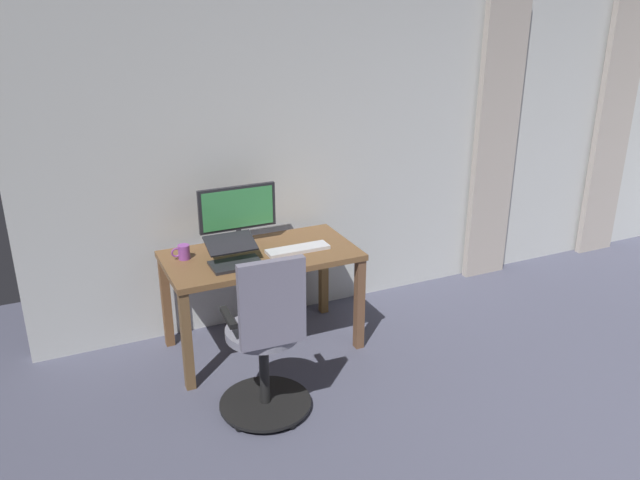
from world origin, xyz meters
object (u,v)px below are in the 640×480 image
Objects in this scene: computer_keyboard at (298,249)px; laptop at (234,256)px; computer_monitor at (238,211)px; desk at (261,266)px; office_chair at (267,343)px; mug_tea at (183,252)px.

laptop is at bearing 3.15° from computer_keyboard.
computer_monitor is 1.65× the size of laptop.
laptop is at bearing 66.76° from computer_monitor.
computer_monitor is (0.08, -0.22, 0.34)m from desk.
laptop is (0.46, 0.03, 0.04)m from computer_keyboard.
office_chair is (0.25, 0.77, -0.13)m from desk.
mug_tea reaches higher than computer_keyboard.
desk is 10.56× the size of mug_tea.
mug_tea reaches higher than desk.
laptop reaches higher than mug_tea.
laptop is at bearing 23.71° from desk.
office_chair is 1.95× the size of computer_monitor.
mug_tea is (0.74, -0.19, 0.04)m from computer_keyboard.
computer_monitor reaches higher than laptop.
computer_monitor reaches higher than office_chair.
computer_monitor is 0.39m from laptop.
laptop is 0.35m from mug_tea.
computer_monitor reaches higher than mug_tea.
computer_keyboard is (-0.49, -0.70, 0.24)m from office_chair.
mug_tea is at bearing -14.10° from computer_keyboard.
computer_keyboard is at bearing -177.06° from laptop.
mug_tea is (0.42, 0.10, -0.20)m from computer_monitor.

